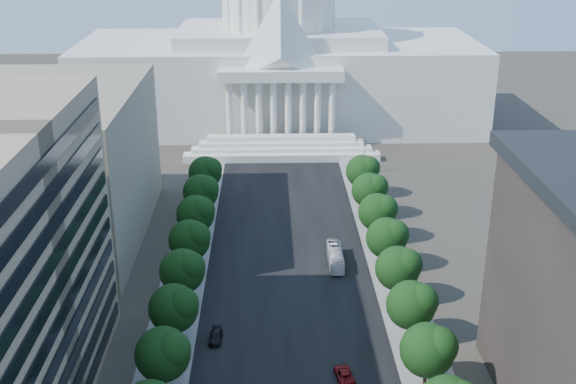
{
  "coord_description": "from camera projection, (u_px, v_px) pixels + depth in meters",
  "views": [
    {
      "loc": [
        -3.32,
        -35.09,
        62.3
      ],
      "look_at": [
        -0.01,
        85.26,
        14.9
      ],
      "focal_mm": 45.0,
      "sensor_mm": 36.0,
      "label": 1
    }
  ],
  "objects": [
    {
      "name": "tree_l_j",
      "position": [
        206.0,
        172.0,
        164.17
      ],
      "size": [
        7.79,
        7.6,
        9.97
      ],
      "color": "#33261C",
      "rests_on": "ground"
    },
    {
      "name": "capitol",
      "position": [
        279.0,
        57.0,
        220.19
      ],
      "size": [
        120.0,
        56.0,
        73.0
      ],
      "color": "white",
      "rests_on": "ground"
    },
    {
      "name": "sidewalk_right",
      "position": [
        385.0,
        254.0,
        139.74
      ],
      "size": [
        8.0,
        260.0,
        0.02
      ],
      "primitive_type": "cube",
      "color": "gray",
      "rests_on": "ground"
    },
    {
      "name": "tree_l_g",
      "position": [
        191.0,
        239.0,
        130.68
      ],
      "size": [
        7.79,
        7.6,
        9.97
      ],
      "color": "#33261C",
      "rests_on": "ground"
    },
    {
      "name": "tree_r_d",
      "position": [
        430.0,
        349.0,
        98.12
      ],
      "size": [
        7.79,
        7.6,
        9.97
      ],
      "color": "#33261C",
      "rests_on": "ground"
    },
    {
      "name": "tree_l_f",
      "position": [
        184.0,
        270.0,
        119.52
      ],
      "size": [
        7.79,
        7.6,
        9.97
      ],
      "color": "#33261C",
      "rests_on": "ground"
    },
    {
      "name": "tree_l_e",
      "position": [
        175.0,
        307.0,
        108.36
      ],
      "size": [
        7.79,
        7.6,
        9.97
      ],
      "color": "#33261C",
      "rests_on": "ground"
    },
    {
      "name": "streetlight_f",
      "position": [
        362.0,
        152.0,
        179.49
      ],
      "size": [
        2.61,
        0.44,
        9.0
      ],
      "color": "gray",
      "rests_on": "ground"
    },
    {
      "name": "road_asphalt",
      "position": [
        287.0,
        255.0,
        139.26
      ],
      "size": [
        30.0,
        260.0,
        0.01
      ],
      "primitive_type": "cube",
      "color": "black",
      "rests_on": "ground"
    },
    {
      "name": "tree_r_e",
      "position": [
        413.0,
        304.0,
        109.28
      ],
      "size": [
        7.79,
        7.6,
        9.97
      ],
      "color": "#33261C",
      "rests_on": "ground"
    },
    {
      "name": "car_red",
      "position": [
        344.0,
        374.0,
        102.33
      ],
      "size": [
        2.95,
        5.32,
        1.41
      ],
      "primitive_type": "imported",
      "rotation": [
        0.0,
        0.0,
        3.27
      ],
      "color": "maroon",
      "rests_on": "ground"
    },
    {
      "name": "car_dark_b",
      "position": [
        216.0,
        337.0,
        111.36
      ],
      "size": [
        2.11,
        4.77,
        1.36
      ],
      "primitive_type": "imported",
      "rotation": [
        0.0,
        0.0,
        -0.04
      ],
      "color": "black",
      "rests_on": "ground"
    },
    {
      "name": "sidewalk_left",
      "position": [
        189.0,
        256.0,
        138.77
      ],
      "size": [
        8.0,
        260.0,
        0.02
      ],
      "primitive_type": "cube",
      "color": "gray",
      "rests_on": "ground"
    },
    {
      "name": "tree_r_h",
      "position": [
        379.0,
        211.0,
        142.76
      ],
      "size": [
        7.79,
        7.6,
        9.97
      ],
      "color": "#33261C",
      "rests_on": "ground"
    },
    {
      "name": "tree_l_h",
      "position": [
        197.0,
        213.0,
        141.84
      ],
      "size": [
        7.79,
        7.6,
        9.97
      ],
      "color": "#33261C",
      "rests_on": "ground"
    },
    {
      "name": "tree_r_i",
      "position": [
        371.0,
        189.0,
        153.93
      ],
      "size": [
        7.79,
        7.6,
        9.97
      ],
      "color": "#33261C",
      "rests_on": "ground"
    },
    {
      "name": "streetlight_d",
      "position": [
        396.0,
        237.0,
        132.98
      ],
      "size": [
        2.61,
        0.44,
        9.0
      ],
      "color": "gray",
      "rests_on": "ground"
    },
    {
      "name": "streetlight_c",
      "position": [
        423.0,
        307.0,
        109.73
      ],
      "size": [
        2.61,
        0.44,
        9.0
      ],
      "color": "gray",
      "rests_on": "ground"
    },
    {
      "name": "city_bus",
      "position": [
        335.0,
        257.0,
        135.07
      ],
      "size": [
        2.66,
        10.93,
        3.04
      ],
      "primitive_type": "imported",
      "rotation": [
        0.0,
        0.0,
        -0.01
      ],
      "color": "silver",
      "rests_on": "ground"
    },
    {
      "name": "tree_r_j",
      "position": [
        364.0,
        170.0,
        165.09
      ],
      "size": [
        7.79,
        7.6,
        9.97
      ],
      "color": "#33261C",
      "rests_on": "ground"
    },
    {
      "name": "tree_l_i",
      "position": [
        202.0,
        191.0,
        153.01
      ],
      "size": [
        7.79,
        7.6,
        9.97
      ],
      "color": "#33261C",
      "rests_on": "ground"
    },
    {
      "name": "office_block_left_far",
      "position": [
        42.0,
        167.0,
        141.84
      ],
      "size": [
        38.0,
        52.0,
        30.0
      ],
      "primitive_type": "cube",
      "color": "gray",
      "rests_on": "ground"
    },
    {
      "name": "tree_r_f",
      "position": [
        400.0,
        267.0,
        120.44
      ],
      "size": [
        7.79,
        7.6,
        9.97
      ],
      "color": "#33261C",
      "rests_on": "ground"
    },
    {
      "name": "streetlight_e",
      "position": [
        377.0,
        188.0,
        156.24
      ],
      "size": [
        2.61,
        0.44,
        9.0
      ],
      "color": "gray",
      "rests_on": "ground"
    },
    {
      "name": "tree_l_d",
      "position": [
        165.0,
        353.0,
        97.2
      ],
      "size": [
        7.79,
        7.6,
        9.97
      ],
      "color": "#33261C",
      "rests_on": "ground"
    },
    {
      "name": "tree_r_g",
      "position": [
        389.0,
        237.0,
        131.6
      ],
      "size": [
        7.79,
        7.6,
        9.97
      ],
      "color": "#33261C",
      "rests_on": "ground"
    }
  ]
}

